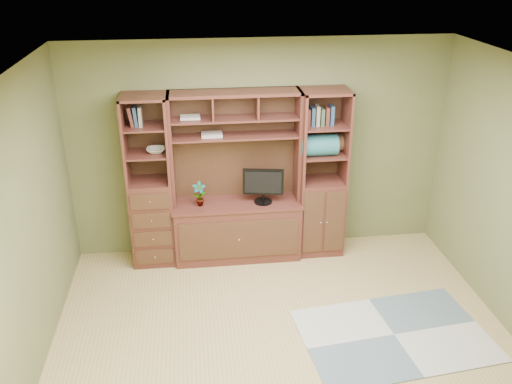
{
  "coord_description": "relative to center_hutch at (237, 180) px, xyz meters",
  "views": [
    {
      "loc": [
        -0.79,
        -4.06,
        3.52
      ],
      "look_at": [
        -0.14,
        1.2,
        1.1
      ],
      "focal_mm": 38.0,
      "sensor_mm": 36.0,
      "label": 1
    }
  ],
  "objects": [
    {
      "name": "monitor",
      "position": [
        0.31,
        -0.03,
        -0.0
      ],
      "size": [
        0.51,
        0.3,
        0.59
      ],
      "primitive_type": "cube",
      "rotation": [
        0.0,
        0.0,
        -0.18
      ],
      "color": "black",
      "rests_on": "center_hutch"
    },
    {
      "name": "orchid",
      "position": [
        -0.44,
        -0.03,
        -0.15
      ],
      "size": [
        0.16,
        0.11,
        0.3
      ],
      "primitive_type": "imported",
      "color": "brown",
      "rests_on": "center_hutch"
    },
    {
      "name": "room",
      "position": [
        0.3,
        -1.73,
        0.28
      ],
      "size": [
        4.6,
        4.1,
        2.64
      ],
      "color": "tan",
      "rests_on": "ground"
    },
    {
      "name": "blanket_teal",
      "position": [
        0.96,
        -0.01,
        0.39
      ],
      "size": [
        0.43,
        0.25,
        0.25
      ],
      "primitive_type": "cube",
      "color": "#276568",
      "rests_on": "right_tower"
    },
    {
      "name": "bowl",
      "position": [
        -0.9,
        0.04,
        0.39
      ],
      "size": [
        0.21,
        0.21,
        0.05
      ],
      "primitive_type": "imported",
      "color": "silver",
      "rests_on": "left_tower"
    },
    {
      "name": "magazines",
      "position": [
        -0.27,
        0.09,
        0.53
      ],
      "size": [
        0.24,
        0.17,
        0.04
      ],
      "primitive_type": "cube",
      "color": "#B2A797",
      "rests_on": "center_hutch"
    },
    {
      "name": "right_tower",
      "position": [
        1.02,
        0.04,
        0.0
      ],
      "size": [
        0.55,
        0.45,
        2.05
      ],
      "primitive_type": "cube",
      "color": "#54261D",
      "rests_on": "ground"
    },
    {
      "name": "blanket_red",
      "position": [
        1.12,
        0.12,
        0.37
      ],
      "size": [
        0.36,
        0.2,
        0.2
      ],
      "primitive_type": "cube",
      "color": "brown",
      "rests_on": "right_tower"
    },
    {
      "name": "rug",
      "position": [
        1.4,
        -1.71,
        -1.02
      ],
      "size": [
        1.93,
        1.4,
        0.01
      ],
      "primitive_type": "cube",
      "rotation": [
        0.0,
        0.0,
        0.11
      ],
      "color": "#949A99",
      "rests_on": "ground"
    },
    {
      "name": "left_tower",
      "position": [
        -1.0,
        0.04,
        0.0
      ],
      "size": [
        0.5,
        0.45,
        2.05
      ],
      "primitive_type": "cube",
      "color": "#54261D",
      "rests_on": "ground"
    },
    {
      "name": "center_hutch",
      "position": [
        0.0,
        0.0,
        0.0
      ],
      "size": [
        1.54,
        0.53,
        2.05
      ],
      "primitive_type": "cube",
      "color": "#54261D",
      "rests_on": "ground"
    }
  ]
}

